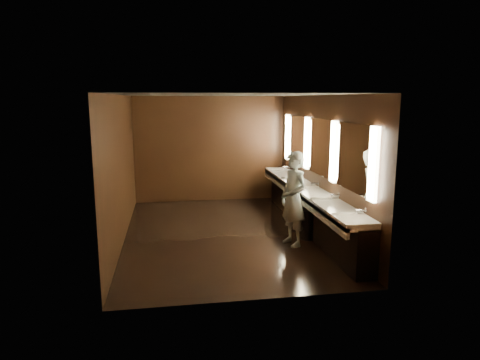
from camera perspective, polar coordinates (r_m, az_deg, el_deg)
name	(u,v)px	position (r m, az deg, el deg)	size (l,w,h in m)	color
floor	(225,233)	(8.87, -2.04, -7.13)	(6.00, 6.00, 0.00)	black
ceiling	(224,95)	(8.44, -2.17, 11.27)	(4.00, 6.00, 0.02)	#2D2D2B
wall_back	(210,149)	(11.50, -4.02, 4.13)	(4.00, 0.02, 2.80)	black
wall_front	(253,201)	(5.64, 1.80, -2.84)	(4.00, 0.02, 2.80)	black
wall_left	(121,169)	(8.53, -15.56, 1.43)	(0.02, 6.00, 2.80)	black
wall_right	(320,164)	(9.02, 10.61, 2.13)	(0.02, 6.00, 2.80)	black
sink_counter	(309,207)	(9.13, 9.19, -3.52)	(0.55, 5.40, 1.01)	black
mirror_band	(320,147)	(8.96, 10.57, 4.34)	(0.06, 5.03, 1.15)	#FBE9BA
person	(293,199)	(8.05, 7.15, -2.51)	(0.65, 0.43, 1.78)	#97C6E2
trash_bin	(307,224)	(8.61, 8.93, -5.77)	(0.38, 0.38, 0.59)	black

